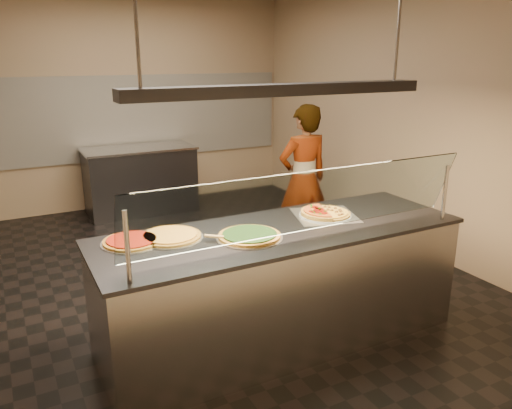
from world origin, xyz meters
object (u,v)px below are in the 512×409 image
pizza_spatula (222,235)px  perforated_tray (325,215)px  half_pizza_pepperoni (315,213)px  half_pizza_sausage (335,211)px  worker (303,180)px  heat_lamp_housing (284,90)px  pizza_tomato (132,241)px  prep_table (141,180)px  serving_counter (281,285)px  pizza_cheese (170,236)px  sneeze_guard (308,203)px  pizza_spinach (249,235)px

pizza_spatula → perforated_tray: bearing=5.8°
half_pizza_pepperoni → half_pizza_sausage: (0.19, -0.00, -0.01)m
half_pizza_pepperoni → worker: bearing=60.5°
perforated_tray → heat_lamp_housing: 1.12m
half_pizza_sausage → pizza_tomato: half_pizza_sausage is taller
pizza_tomato → prep_table: size_ratio=0.28×
half_pizza_sausage → serving_counter: bearing=-169.3°
pizza_tomato → prep_table: pizza_tomato is taller
half_pizza_pepperoni → pizza_tomato: half_pizza_pepperoni is taller
half_pizza_sausage → pizza_spatula: 1.06m
pizza_tomato → serving_counter: bearing=-12.3°
prep_table → serving_counter: bearing=-89.1°
half_pizza_sausage → prep_table: 3.83m
serving_counter → pizza_cheese: size_ratio=6.05×
half_pizza_sausage → worker: 1.55m
heat_lamp_housing → worker: bearing=52.3°
serving_counter → sneeze_guard: size_ratio=1.09×
sneeze_guard → perforated_tray: 0.72m
serving_counter → pizza_cheese: pizza_cheese is taller
half_pizza_sausage → half_pizza_pepperoni: bearing=179.1°
half_pizza_sausage → pizza_tomato: (-1.64, 0.13, -0.01)m
pizza_spinach → prep_table: (0.24, 3.91, -0.48)m
half_pizza_pepperoni → prep_table: size_ratio=0.29×
pizza_spatula → prep_table: bearing=83.8°
pizza_cheese → prep_table: pizza_cheese is taller
perforated_tray → sneeze_guard: bearing=-136.2°
half_pizza_sausage → heat_lamp_housing: heat_lamp_housing is taller
prep_table → worker: size_ratio=0.91×
prep_table → worker: (1.24, -2.33, 0.37)m
prep_table → pizza_cheese: bearing=-101.4°
perforated_tray → worker: bearing=63.5°
sneeze_guard → pizza_cheese: bearing=145.5°
perforated_tray → pizza_cheese: 1.28m
sneeze_guard → pizza_spinach: bearing=136.3°
pizza_tomato → half_pizza_sausage: bearing=-4.4°
pizza_spatula → heat_lamp_housing: size_ratio=0.12×
half_pizza_pepperoni → pizza_spinach: (-0.68, -0.17, -0.02)m
half_pizza_sausage → pizza_spinach: bearing=-169.3°
half_pizza_sausage → pizza_spinach: (-0.87, -0.16, -0.01)m
half_pizza_pepperoni → half_pizza_sausage: half_pizza_pepperoni is taller
pizza_spatula → worker: 2.25m
sneeze_guard → prep_table: bearing=90.9°
half_pizza_sausage → pizza_spatula: bearing=-174.9°
serving_counter → prep_table: size_ratio=1.85×
pizza_tomato → pizza_spatula: 0.63m
perforated_tray → heat_lamp_housing: (-0.47, -0.11, 1.01)m
sneeze_guard → serving_counter: bearing=90.0°
sneeze_guard → pizza_spatula: (-0.48, 0.36, -0.27)m
sneeze_guard → pizza_spinach: (-0.30, 0.29, -0.28)m
perforated_tray → pizza_tomato: (-1.54, 0.12, 0.01)m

